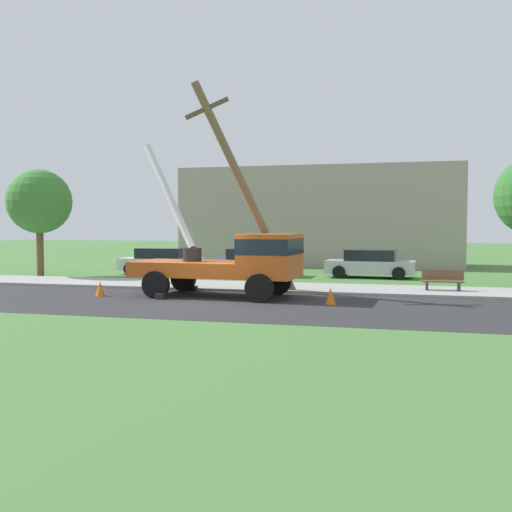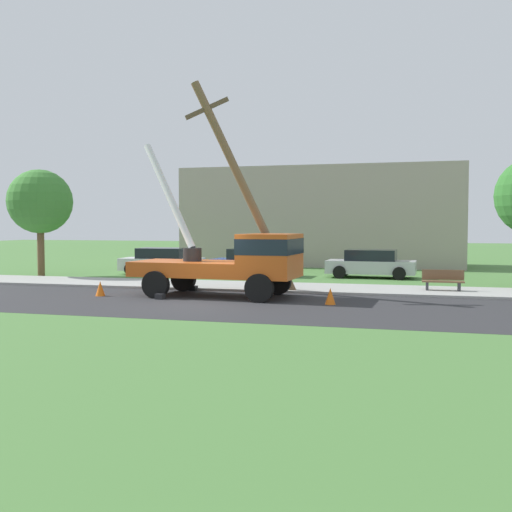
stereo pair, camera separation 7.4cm
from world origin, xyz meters
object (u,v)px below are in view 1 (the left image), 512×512
utility_truck (237,259)px  parked_sedan_silver (370,264)px  leaning_utility_pole (243,185)px  park_bench (443,281)px  roadside_tree_far (39,202)px  traffic_cone_ahead (331,296)px  traffic_cone_behind (100,289)px  parked_sedan_white (161,261)px  parked_sedan_blue (253,262)px

utility_truck → parked_sedan_silver: utility_truck is taller
leaning_utility_pole → park_bench: bearing=15.0°
parked_sedan_silver → park_bench: (3.19, -5.97, -0.25)m
roadside_tree_far → traffic_cone_ahead: bearing=-23.8°
leaning_utility_pole → traffic_cone_behind: size_ratio=14.77×
traffic_cone_ahead → roadside_tree_far: bearing=156.2°
parked_sedan_white → roadside_tree_far: size_ratio=0.81×
parked_sedan_silver → park_bench: size_ratio=2.80×
parked_sedan_silver → traffic_cone_behind: bearing=-131.9°
parked_sedan_silver → park_bench: 6.78m
utility_truck → parked_sedan_white: utility_truck is taller
parked_sedan_silver → roadside_tree_far: bearing=-168.4°
park_bench → traffic_cone_behind: bearing=-160.6°
utility_truck → leaning_utility_pole: (-0.15, 1.36, 2.81)m
utility_truck → traffic_cone_behind: utility_truck is taller
utility_truck → parked_sedan_blue: bearing=101.1°
leaning_utility_pole → traffic_cone_behind: 6.73m
utility_truck → parked_sedan_white: bearing=128.2°
parked_sedan_blue → park_bench: 10.79m
park_bench → roadside_tree_far: size_ratio=0.29×
parked_sedan_white → park_bench: bearing=-20.4°
leaning_utility_pole → park_bench: 8.73m
leaning_utility_pole → parked_sedan_white: size_ratio=1.83×
parked_sedan_white → roadside_tree_far: (-5.59, -2.78, 3.15)m
traffic_cone_ahead → roadside_tree_far: (-16.07, 7.09, 3.58)m
parked_sedan_white → leaning_utility_pole: bearing=-47.6°
parked_sedan_white → roadside_tree_far: 6.99m
parked_sedan_silver → park_bench: parked_sedan_silver is taller
parked_sedan_white → parked_sedan_silver: same height
leaning_utility_pole → traffic_cone_ahead: leaning_utility_pole is taller
traffic_cone_behind → park_bench: 13.28m
traffic_cone_behind → parked_sedan_blue: size_ratio=0.13×
utility_truck → traffic_cone_behind: (-5.06, -1.02, -1.13)m
parked_sedan_silver → roadside_tree_far: size_ratio=0.81×
traffic_cone_behind → parked_sedan_white: (-1.79, 9.73, 0.43)m
utility_truck → leaning_utility_pole: bearing=96.3°
utility_truck → traffic_cone_behind: size_ratio=12.05×
leaning_utility_pole → traffic_cone_ahead: (3.78, -2.52, -3.93)m
traffic_cone_ahead → parked_sedan_blue: parked_sedan_blue is taller
park_bench → parked_sedan_silver: bearing=118.1°
utility_truck → park_bench: (7.46, 3.40, -0.95)m
park_bench → roadside_tree_far: (-19.90, 2.53, 3.40)m
roadside_tree_far → traffic_cone_behind: bearing=-43.3°
parked_sedan_white → parked_sedan_blue: same height
leaning_utility_pole → roadside_tree_far: leaning_utility_pole is taller
traffic_cone_behind → roadside_tree_far: size_ratio=0.10×
parked_sedan_white → parked_sedan_silver: (11.12, 0.66, 0.00)m
utility_truck → park_bench: bearing=24.5°
traffic_cone_ahead → traffic_cone_behind: same height
roadside_tree_far → parked_sedan_white: bearing=26.4°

